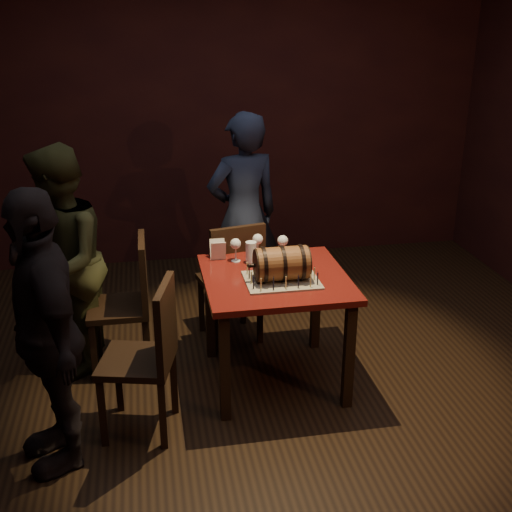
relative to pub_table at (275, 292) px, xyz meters
The scene contains 16 objects.
room_shell 0.79m from the pub_table, 110.75° to the right, with size 5.04×5.04×2.80m.
pub_table is the anchor object (origin of this frame).
cake_board 0.15m from the pub_table, 76.63° to the right, with size 0.45×0.35×0.01m, color gray.
barrel_cake 0.24m from the pub_table, 76.93° to the right, with size 0.38×0.22×0.22m.
birthday_candles 0.19m from the pub_table, 76.63° to the right, with size 0.40×0.30×0.09m.
wine_glass_left 0.42m from the pub_table, 126.18° to the left, with size 0.07×0.07×0.16m.
wine_glass_mid 0.42m from the pub_table, 97.98° to the left, with size 0.07×0.07×0.16m.
wine_glass_right 0.38m from the pub_table, 69.13° to the left, with size 0.07×0.07×0.16m.
pint_of_ale 0.32m from the pub_table, 116.35° to the left, with size 0.07×0.07×0.15m.
menu_card 0.50m from the pub_table, 132.93° to the left, with size 0.10×0.05×0.13m, color white, non-canonical shape.
chair_back 0.60m from the pub_table, 108.39° to the left, with size 0.48×0.48×0.93m.
chair_left_rear 0.98m from the pub_table, 159.84° to the left, with size 0.40×0.40×0.93m.
chair_left_front 0.91m from the pub_table, 153.52° to the right, with size 0.49×0.49×0.93m.
person_back 1.09m from the pub_table, 91.43° to the left, with size 0.59×0.39×1.61m, color #1B2136.
person_left_rear 1.41m from the pub_table, 163.38° to the left, with size 0.75×0.58×1.54m, color #36361B.
person_left_front 1.44m from the pub_table, 157.17° to the right, with size 0.91×0.38×1.55m, color black.
Camera 1 is at (-0.71, -3.43, 2.34)m, focal length 45.00 mm.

